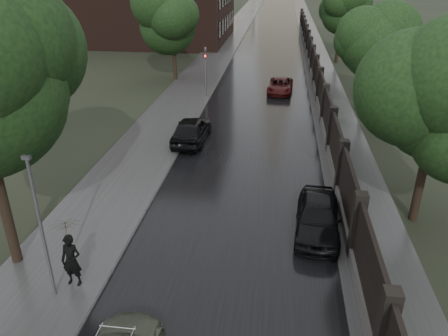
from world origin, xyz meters
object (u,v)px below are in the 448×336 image
tree_right_c (341,15)px  car_right_near (318,216)px  tree_left_far (173,21)px  pedestrian_umbrella (67,235)px  traffic_light (206,68)px  hatchback_left (191,130)px  tree_right_a (436,108)px  tree_right_b (372,45)px  lamp_post (41,229)px  car_right_far (280,86)px

tree_right_c → car_right_near: tree_right_c is taller
tree_left_far → car_right_near: (11.35, -23.49, -4.51)m
tree_left_far → pedestrian_umbrella: tree_left_far is taller
traffic_light → hatchback_left: (0.70, -9.51, -1.61)m
tree_right_a → tree_right_c: 32.00m
tree_left_far → tree_right_b: size_ratio=1.05×
hatchback_left → car_right_near: 11.35m
tree_left_far → hatchback_left: size_ratio=1.60×
tree_right_a → tree_right_b: same height
tree_left_far → lamp_post: tree_left_far is taller
tree_right_a → pedestrian_umbrella: tree_right_a is taller
tree_right_b → traffic_light: bearing=165.8°
tree_right_a → tree_right_b: bearing=90.0°
tree_left_far → traffic_light: 6.84m
tree_right_b → car_right_far: 8.97m
car_right_far → car_right_near: bearing=-81.8°
tree_right_a → hatchback_left: (-11.10, 7.48, -4.17)m
pedestrian_umbrella → tree_right_b: bearing=61.4°
tree_right_a → tree_right_c: size_ratio=1.00×
tree_left_far → tree_right_c: tree_left_far is taller
tree_left_far → lamp_post: size_ratio=1.45×
car_right_near → pedestrian_umbrella: bearing=-147.9°
traffic_light → car_right_near: 20.08m
tree_right_a → tree_right_c: bearing=90.0°
tree_right_a → car_right_near: tree_right_a is taller
tree_right_b → car_right_near: tree_right_b is taller
tree_left_far → lamp_post: 28.73m
tree_right_c → pedestrian_umbrella: 40.02m
lamp_post → tree_left_far: bearing=95.2°
car_right_near → tree_right_c: bearing=86.9°
tree_right_c → car_right_far: size_ratio=1.66×
lamp_post → hatchback_left: bearing=82.7°
tree_right_c → tree_left_far: bearing=-147.2°
tree_right_a → lamp_post: bearing=-153.3°
car_right_far → hatchback_left: bearing=-110.6°
car_right_near → lamp_post: bearing=-146.3°
tree_right_b → car_right_near: (-4.15, -15.49, -4.21)m
tree_right_a → lamp_post: (-12.90, -6.50, -2.28)m
tree_left_far → pedestrian_umbrella: size_ratio=2.50×
tree_left_far → traffic_light: bearing=-53.5°
tree_right_c → car_right_far: tree_right_c is taller
tree_left_far → car_right_far: (9.60, -2.84, -4.66)m
tree_right_a → hatchback_left: bearing=146.0°
tree_left_far → car_right_far: bearing=-16.5°
car_right_near → car_right_far: 20.73m
hatchback_left → tree_right_a: bearing=147.6°
tree_right_a → car_right_far: bearing=107.1°
traffic_light → pedestrian_umbrella: size_ratio=1.35×
tree_right_c → car_right_near: bearing=-97.1°
tree_left_far → car_right_near: size_ratio=1.71×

